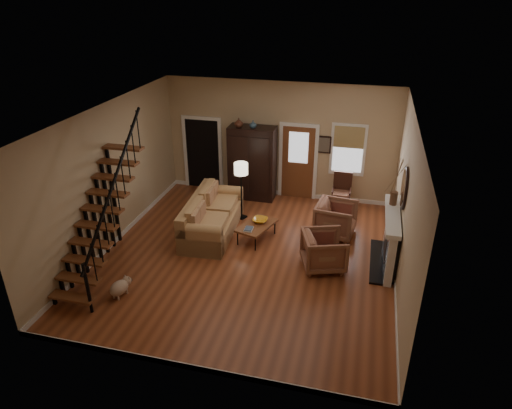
% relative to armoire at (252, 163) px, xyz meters
% --- Properties ---
extents(room, '(7.00, 7.33, 3.30)m').
position_rel_armoire_xyz_m(room, '(0.29, -1.39, 0.46)').
color(room, brown).
rests_on(room, ground).
extents(staircase, '(0.94, 2.80, 3.20)m').
position_rel_armoire_xyz_m(staircase, '(-2.08, -4.45, 0.55)').
color(staircase, brown).
rests_on(staircase, ground).
extents(fireplace, '(0.33, 1.95, 2.30)m').
position_rel_armoire_xyz_m(fireplace, '(3.83, -2.65, -0.31)').
color(fireplace, black).
rests_on(fireplace, ground).
extents(armoire, '(1.30, 0.60, 2.10)m').
position_rel_armoire_xyz_m(armoire, '(0.00, 0.00, 0.00)').
color(armoire, black).
rests_on(armoire, ground).
extents(vase_a, '(0.24, 0.24, 0.25)m').
position_rel_armoire_xyz_m(vase_a, '(-0.35, -0.10, 1.17)').
color(vase_a, '#4C2619').
rests_on(vase_a, armoire).
extents(vase_b, '(0.20, 0.20, 0.21)m').
position_rel_armoire_xyz_m(vase_b, '(0.05, -0.10, 1.16)').
color(vase_b, '#334C60').
rests_on(vase_b, armoire).
extents(sofa, '(1.22, 2.52, 0.91)m').
position_rel_armoire_xyz_m(sofa, '(-0.44, -2.26, -0.59)').
color(sofa, '#B18250').
rests_on(sofa, ground).
extents(coffee_table, '(0.91, 1.19, 0.41)m').
position_rel_armoire_xyz_m(coffee_table, '(0.71, -2.34, -0.85)').
color(coffee_table, brown).
rests_on(coffee_table, ground).
extents(bowl, '(0.36, 0.36, 0.09)m').
position_rel_armoire_xyz_m(bowl, '(0.76, -2.19, -0.60)').
color(bowl, orange).
rests_on(bowl, coffee_table).
extents(books, '(0.19, 0.26, 0.05)m').
position_rel_armoire_xyz_m(books, '(0.59, -2.64, -0.62)').
color(books, beige).
rests_on(books, coffee_table).
extents(armchair_left, '(1.14, 1.12, 0.83)m').
position_rel_armoire_xyz_m(armchair_left, '(2.42, -3.14, -0.64)').
color(armchair_left, brown).
rests_on(armchair_left, ground).
extents(armchair_right, '(1.05, 1.03, 0.86)m').
position_rel_armoire_xyz_m(armchair_right, '(2.54, -1.65, -0.62)').
color(armchair_right, brown).
rests_on(armchair_right, ground).
extents(floor_lamp, '(0.46, 0.46, 1.55)m').
position_rel_armoire_xyz_m(floor_lamp, '(0.05, -1.34, -0.28)').
color(floor_lamp, black).
rests_on(floor_lamp, ground).
extents(side_chair, '(0.54, 0.54, 1.02)m').
position_rel_armoire_xyz_m(side_chair, '(2.55, -0.20, -0.54)').
color(side_chair, '#371A11').
rests_on(side_chair, ground).
extents(dog, '(0.40, 0.54, 0.35)m').
position_rel_armoire_xyz_m(dog, '(-1.39, -5.18, -0.87)').
color(dog, tan).
rests_on(dog, ground).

